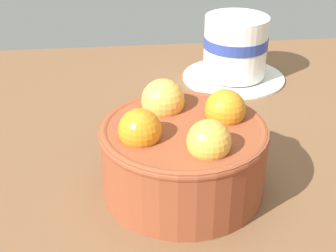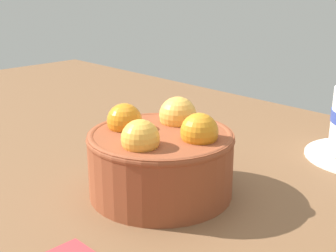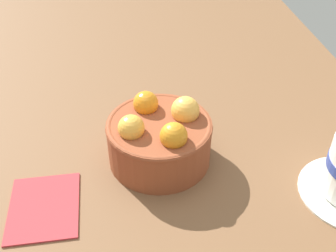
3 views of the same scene
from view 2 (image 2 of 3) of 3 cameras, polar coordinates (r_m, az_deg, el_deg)
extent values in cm
cube|color=brown|center=(51.43, -0.87, -10.13)|extent=(157.97, 81.67, 3.84)
cylinder|color=brown|center=(49.16, -0.90, -4.65)|extent=(15.26, 15.26, 6.79)
torus|color=brown|center=(48.09, -0.91, -1.35)|extent=(15.46, 15.46, 1.00)
sphere|color=orange|center=(49.70, -5.38, 0.64)|extent=(3.80, 3.80, 3.80)
sphere|color=#F4AB3E|center=(44.10, -3.42, -1.57)|extent=(3.76, 3.76, 3.76)
sphere|color=orange|center=(46.04, 3.89, -0.73)|extent=(3.83, 3.83, 3.83)
sphere|color=#F6AF47|center=(51.43, 1.22, 1.32)|extent=(4.20, 4.20, 4.20)
camera|label=1|loc=(0.40, -58.30, 18.81)|focal=52.54mm
camera|label=3|loc=(0.36, 86.58, 38.87)|focal=44.28mm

